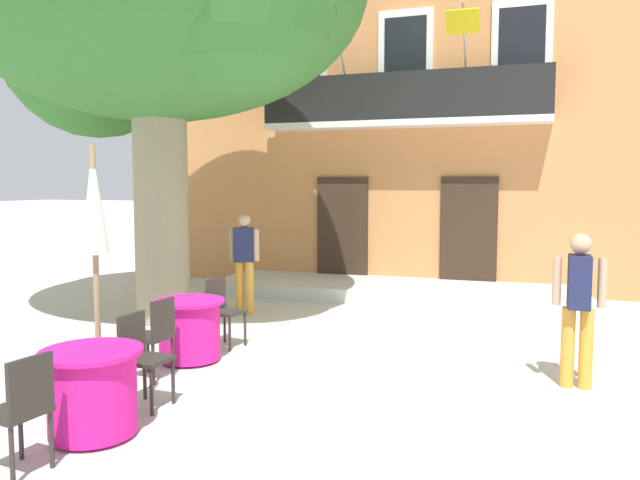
{
  "coord_description": "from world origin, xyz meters",
  "views": [
    {
      "loc": [
        2.05,
        -7.53,
        2.17
      ],
      "look_at": [
        -1.02,
        1.47,
        1.3
      ],
      "focal_mm": 34.82,
      "sensor_mm": 36.0,
      "label": 1
    }
  ],
  "objects_px": {
    "cafe_chair_middle_0": "(141,353)",
    "plane_tree": "(153,3)",
    "cafe_umbrella": "(95,233)",
    "cafe_table_near_tree": "(190,329)",
    "pedestrian_near_entrance": "(244,258)",
    "cafe_table_middle": "(93,392)",
    "cafe_chair_near_tree_0": "(222,307)",
    "cafe_chair_near_tree_1": "(155,332)",
    "pedestrian_by_tree": "(579,301)",
    "cafe_chair_middle_1": "(22,406)"
  },
  "relations": [
    {
      "from": "cafe_chair_middle_1",
      "to": "cafe_umbrella",
      "type": "distance_m",
      "value": 2.18
    },
    {
      "from": "cafe_chair_near_tree_0",
      "to": "cafe_chair_near_tree_1",
      "type": "xyz_separation_m",
      "value": [
        -0.03,
        -1.51,
        0.0
      ]
    },
    {
      "from": "cafe_chair_near_tree_0",
      "to": "cafe_umbrella",
      "type": "xyz_separation_m",
      "value": [
        -0.36,
        -2.04,
        1.14
      ]
    },
    {
      "from": "plane_tree",
      "to": "pedestrian_by_tree",
      "type": "relative_size",
      "value": 4.24
    },
    {
      "from": "plane_tree",
      "to": "cafe_chair_near_tree_0",
      "type": "bearing_deg",
      "value": -33.51
    },
    {
      "from": "cafe_chair_near_tree_0",
      "to": "pedestrian_by_tree",
      "type": "xyz_separation_m",
      "value": [
        4.36,
        -0.3,
        0.4
      ]
    },
    {
      "from": "cafe_table_middle",
      "to": "pedestrian_by_tree",
      "type": "xyz_separation_m",
      "value": [
        4.01,
        2.72,
        0.54
      ]
    },
    {
      "from": "cafe_umbrella",
      "to": "pedestrian_near_entrance",
      "type": "xyz_separation_m",
      "value": [
        -0.23,
        3.96,
        -0.72
      ]
    },
    {
      "from": "plane_tree",
      "to": "cafe_chair_middle_1",
      "type": "distance_m",
      "value": 6.87
    },
    {
      "from": "cafe_table_near_tree",
      "to": "pedestrian_near_entrance",
      "type": "relative_size",
      "value": 0.52
    },
    {
      "from": "cafe_chair_near_tree_1",
      "to": "cafe_chair_middle_1",
      "type": "height_order",
      "value": "same"
    },
    {
      "from": "cafe_chair_middle_0",
      "to": "cafe_table_middle",
      "type": "bearing_deg",
      "value": -87.2
    },
    {
      "from": "pedestrian_near_entrance",
      "to": "cafe_chair_near_tree_1",
      "type": "bearing_deg",
      "value": -80.66
    },
    {
      "from": "cafe_chair_middle_1",
      "to": "cafe_table_middle",
      "type": "bearing_deg",
      "value": 88.6
    },
    {
      "from": "plane_tree",
      "to": "cafe_chair_near_tree_1",
      "type": "distance_m",
      "value": 5.37
    },
    {
      "from": "cafe_chair_middle_1",
      "to": "pedestrian_by_tree",
      "type": "relative_size",
      "value": 0.55
    },
    {
      "from": "plane_tree",
      "to": "cafe_table_near_tree",
      "type": "bearing_deg",
      "value": -48.74
    },
    {
      "from": "cafe_table_middle",
      "to": "cafe_chair_middle_1",
      "type": "xyz_separation_m",
      "value": [
        -0.02,
        -0.75,
        0.14
      ]
    },
    {
      "from": "cafe_table_middle",
      "to": "cafe_table_near_tree",
      "type": "bearing_deg",
      "value": 99.94
    },
    {
      "from": "cafe_umbrella",
      "to": "pedestrian_near_entrance",
      "type": "relative_size",
      "value": 1.52
    },
    {
      "from": "cafe_table_near_tree",
      "to": "plane_tree",
      "type": "bearing_deg",
      "value": 131.26
    },
    {
      "from": "cafe_chair_middle_0",
      "to": "pedestrian_near_entrance",
      "type": "relative_size",
      "value": 0.54
    },
    {
      "from": "cafe_chair_near_tree_1",
      "to": "cafe_umbrella",
      "type": "xyz_separation_m",
      "value": [
        -0.33,
        -0.54,
        1.14
      ]
    },
    {
      "from": "cafe_umbrella",
      "to": "cafe_table_middle",
      "type": "bearing_deg",
      "value": -54.01
    },
    {
      "from": "cafe_chair_near_tree_1",
      "to": "cafe_table_middle",
      "type": "distance_m",
      "value": 1.56
    },
    {
      "from": "cafe_chair_near_tree_0",
      "to": "cafe_chair_middle_1",
      "type": "relative_size",
      "value": 1.0
    },
    {
      "from": "cafe_table_middle",
      "to": "cafe_chair_middle_0",
      "type": "distance_m",
      "value": 0.77
    },
    {
      "from": "plane_tree",
      "to": "pedestrian_near_entrance",
      "type": "height_order",
      "value": "plane_tree"
    },
    {
      "from": "pedestrian_by_tree",
      "to": "cafe_chair_middle_1",
      "type": "bearing_deg",
      "value": -139.27
    },
    {
      "from": "cafe_chair_near_tree_1",
      "to": "cafe_chair_middle_0",
      "type": "bearing_deg",
      "value": -65.89
    },
    {
      "from": "plane_tree",
      "to": "cafe_umbrella",
      "type": "height_order",
      "value": "plane_tree"
    },
    {
      "from": "cafe_table_middle",
      "to": "pedestrian_by_tree",
      "type": "relative_size",
      "value": 0.52
    },
    {
      "from": "pedestrian_by_tree",
      "to": "cafe_table_middle",
      "type": "bearing_deg",
      "value": -145.9
    },
    {
      "from": "plane_tree",
      "to": "pedestrian_near_entrance",
      "type": "bearing_deg",
      "value": 35.63
    },
    {
      "from": "cafe_chair_near_tree_1",
      "to": "pedestrian_by_tree",
      "type": "distance_m",
      "value": 4.57
    },
    {
      "from": "cafe_umbrella",
      "to": "plane_tree",
      "type": "bearing_deg",
      "value": 112.87
    },
    {
      "from": "plane_tree",
      "to": "cafe_table_near_tree",
      "type": "relative_size",
      "value": 8.1
    },
    {
      "from": "cafe_table_near_tree",
      "to": "cafe_chair_middle_1",
      "type": "distance_m",
      "value": 3.05
    },
    {
      "from": "plane_tree",
      "to": "cafe_chair_near_tree_1",
      "type": "relative_size",
      "value": 7.69
    },
    {
      "from": "cafe_chair_middle_1",
      "to": "pedestrian_by_tree",
      "type": "bearing_deg",
      "value": 40.73
    },
    {
      "from": "cafe_chair_near_tree_1",
      "to": "pedestrian_by_tree",
      "type": "height_order",
      "value": "pedestrian_by_tree"
    },
    {
      "from": "plane_tree",
      "to": "cafe_chair_middle_1",
      "type": "relative_size",
      "value": 7.69
    },
    {
      "from": "cafe_table_near_tree",
      "to": "pedestrian_by_tree",
      "type": "relative_size",
      "value": 0.52
    },
    {
      "from": "cafe_table_near_tree",
      "to": "cafe_chair_middle_1",
      "type": "xyz_separation_m",
      "value": [
        0.38,
        -3.02,
        0.14
      ]
    },
    {
      "from": "cafe_table_near_tree",
      "to": "cafe_chair_near_tree_1",
      "type": "relative_size",
      "value": 0.95
    },
    {
      "from": "cafe_chair_near_tree_0",
      "to": "cafe_chair_near_tree_1",
      "type": "bearing_deg",
      "value": -91.18
    },
    {
      "from": "cafe_table_middle",
      "to": "pedestrian_near_entrance",
      "type": "height_order",
      "value": "pedestrian_near_entrance"
    },
    {
      "from": "cafe_chair_near_tree_1",
      "to": "pedestrian_by_tree",
      "type": "relative_size",
      "value": 0.55
    },
    {
      "from": "cafe_umbrella",
      "to": "pedestrian_by_tree",
      "type": "height_order",
      "value": "cafe_umbrella"
    },
    {
      "from": "cafe_chair_middle_0",
      "to": "plane_tree",
      "type": "bearing_deg",
      "value": 120.63
    }
  ]
}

